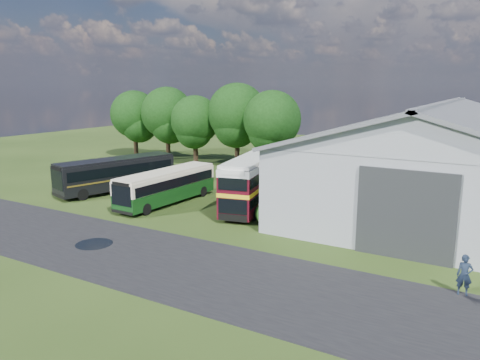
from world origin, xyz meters
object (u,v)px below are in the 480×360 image
Objects in this scene: bus_dark_single at (117,174)px; visitor_a at (464,275)px; storage_shed at (440,156)px; bus_maroon_double at (253,183)px; bus_green_single at (167,186)px.

visitor_a is at bearing 1.27° from bus_dark_single.
storage_shed is 14.21m from bus_maroon_double.
bus_dark_single is at bearing 172.45° from bus_maroon_double.
bus_maroon_double is (6.69, 2.19, 0.58)m from bus_green_single.
storage_shed is 26.96m from bus_dark_single.
bus_maroon_double is 13.44m from bus_dark_single.
storage_shed is 2.24× the size of bus_dark_single.
bus_maroon_double is at bearing 19.84° from bus_dark_single.
bus_green_single is at bearing 5.44° from bus_dark_single.
bus_dark_single is at bearing 156.88° from visitor_a.
bus_maroon_double is (-12.26, -6.85, -2.15)m from storage_shed.
storage_shed reaches higher than visitor_a.
storage_shed reaches higher than bus_maroon_double.
bus_dark_single is at bearing 172.08° from bus_green_single.
storage_shed is 15.98m from visitor_a.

